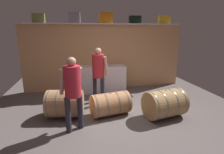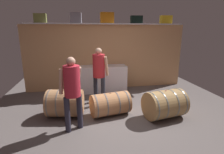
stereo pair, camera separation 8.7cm
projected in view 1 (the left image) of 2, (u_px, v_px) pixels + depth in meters
The scene contains 17 objects.
ground_plane at pixel (118, 110), 4.70m from camera, with size 6.63×8.24×0.02m, color #5F5655.
back_wall_panel at pixel (105, 57), 6.21m from camera, with size 5.43×0.10×2.17m, color tan.
high_shelf_board at pixel (106, 24), 5.79m from camera, with size 4.99×0.40×0.03m, color silver.
toolcase_olive at pixel (39, 18), 5.37m from camera, with size 0.35×0.23×0.27m, color olive.
toolcase_grey at pixel (75, 18), 5.56m from camera, with size 0.33×0.30×0.31m, color gray.
toolcase_orange at pixel (106, 18), 5.75m from camera, with size 0.41×0.25×0.33m, color orange.
toolcase_black at pixel (135, 20), 5.94m from camera, with size 0.38×0.18×0.25m, color black.
toolcase_yellow at pixel (164, 20), 6.14m from camera, with size 0.37×0.19×0.26m, color yellow.
work_cabinet at pixel (102, 79), 6.03m from camera, with size 1.53×0.55×0.86m, color silver.
wine_bottle_green at pixel (103, 62), 5.96m from camera, with size 0.08×0.08×0.28m.
wine_bottle_dark at pixel (100, 62), 5.78m from camera, with size 0.07×0.07×0.33m.
wine_glass at pixel (95, 63), 5.86m from camera, with size 0.08×0.08×0.14m.
wine_barrel_near at pixel (110, 104), 4.36m from camera, with size 1.00×0.71×0.56m.
wine_barrel_far at pixel (65, 103), 4.25m from camera, with size 0.91×0.77×0.66m.
wine_barrel_flank at pixel (165, 104), 4.24m from camera, with size 1.01×0.81×0.67m.
winemaker_pouring at pixel (73, 87), 3.52m from camera, with size 0.48×0.44×1.51m.
visitor_tasting at pixel (98, 70), 4.91m from camera, with size 0.45×0.47×1.55m.
Camera 1 is at (-1.00, -3.58, 2.00)m, focal length 29.06 mm.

